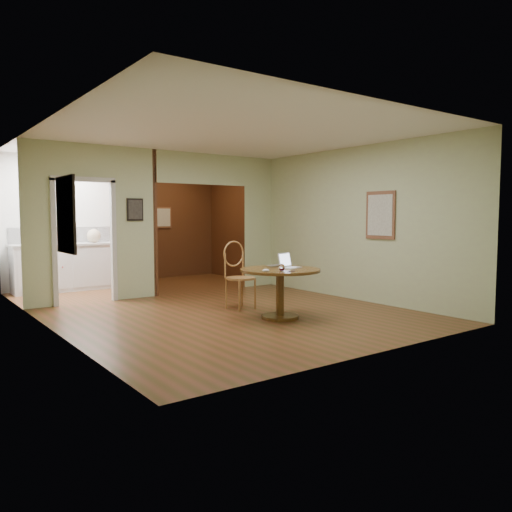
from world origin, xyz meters
TOP-DOWN VIEW (x-y plane):
  - floor at (0.00, 0.00)m, footprint 5.00×5.00m
  - room_shell at (-0.47, 3.10)m, footprint 5.20×7.50m
  - dining_table at (0.37, -0.45)m, footprint 1.16×1.16m
  - chair at (0.34, 0.59)m, footprint 0.50×0.50m
  - open_laptop at (0.54, -0.42)m, footprint 0.36×0.36m
  - closed_laptop at (0.53, -0.20)m, footprint 0.37×0.28m
  - mouse at (-0.04, -0.65)m, footprint 0.11×0.08m
  - wine_glass at (0.22, -0.67)m, footprint 0.09×0.09m
  - pen at (0.29, -0.80)m, footprint 0.13×0.02m
  - kitchen_cabinet at (-1.35, 4.20)m, footprint 2.06×0.60m
  - grocery_bag at (-0.79, 4.20)m, footprint 0.30×0.27m

SIDE VIEW (x-z plane):
  - floor at x=0.00m, z-range 0.00..0.00m
  - kitchen_cabinet at x=-1.35m, z-range 0.00..0.94m
  - dining_table at x=0.37m, z-range 0.17..0.90m
  - chair at x=0.34m, z-range 0.06..1.15m
  - pen at x=0.29m, z-range 0.72..0.73m
  - closed_laptop at x=0.53m, z-range 0.72..0.75m
  - mouse at x=-0.04m, z-range 0.72..0.77m
  - wine_glass at x=0.22m, z-range 0.72..0.82m
  - open_laptop at x=0.54m, z-range 0.68..0.90m
  - grocery_bag at x=-0.79m, z-range 0.94..1.22m
  - room_shell at x=-0.47m, z-range -1.21..3.79m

